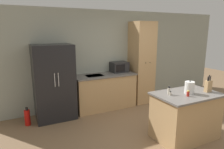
{
  "coord_description": "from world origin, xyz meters",
  "views": [
    {
      "loc": [
        -2.71,
        -2.7,
        2.06
      ],
      "look_at": [
        -0.68,
        1.4,
        1.05
      ],
      "focal_mm": 32.0,
      "sensor_mm": 36.0,
      "label": 1
    }
  ],
  "objects_px": {
    "knife_block": "(208,86)",
    "spice_bottle_tall_dark": "(188,94)",
    "kettle": "(189,88)",
    "pantry_cabinet": "(141,63)",
    "fire_extinguisher": "(27,117)",
    "refrigerator": "(54,82)",
    "spice_bottle_amber_oil": "(169,91)",
    "microwave": "(119,67)",
    "spice_bottle_short_red": "(170,93)"
  },
  "relations": [
    {
      "from": "knife_block",
      "to": "kettle",
      "type": "height_order",
      "value": "knife_block"
    },
    {
      "from": "spice_bottle_tall_dark",
      "to": "pantry_cabinet",
      "type": "bearing_deg",
      "value": 76.69
    },
    {
      "from": "spice_bottle_amber_oil",
      "to": "knife_block",
      "type": "bearing_deg",
      "value": -14.51
    },
    {
      "from": "knife_block",
      "to": "kettle",
      "type": "relative_size",
      "value": 1.29
    },
    {
      "from": "spice_bottle_tall_dark",
      "to": "refrigerator",
      "type": "bearing_deg",
      "value": 131.96
    },
    {
      "from": "spice_bottle_amber_oil",
      "to": "kettle",
      "type": "distance_m",
      "value": 0.4
    },
    {
      "from": "spice_bottle_amber_oil",
      "to": "fire_extinguisher",
      "type": "height_order",
      "value": "spice_bottle_amber_oil"
    },
    {
      "from": "knife_block",
      "to": "spice_bottle_tall_dark",
      "type": "height_order",
      "value": "knife_block"
    },
    {
      "from": "refrigerator",
      "to": "pantry_cabinet",
      "type": "xyz_separation_m",
      "value": [
        2.49,
        0.06,
        0.27
      ]
    },
    {
      "from": "pantry_cabinet",
      "to": "knife_block",
      "type": "bearing_deg",
      "value": -89.36
    },
    {
      "from": "refrigerator",
      "to": "spice_bottle_tall_dark",
      "type": "xyz_separation_m",
      "value": [
        1.96,
        -2.18,
        0.07
      ]
    },
    {
      "from": "refrigerator",
      "to": "spice_bottle_amber_oil",
      "type": "distance_m",
      "value": 2.61
    },
    {
      "from": "refrigerator",
      "to": "kettle",
      "type": "height_order",
      "value": "refrigerator"
    },
    {
      "from": "kettle",
      "to": "spice_bottle_short_red",
      "type": "bearing_deg",
      "value": 170.53
    },
    {
      "from": "refrigerator",
      "to": "kettle",
      "type": "bearing_deg",
      "value": -44.55
    },
    {
      "from": "spice_bottle_tall_dark",
      "to": "kettle",
      "type": "xyz_separation_m",
      "value": [
        0.14,
        0.11,
        0.06
      ]
    },
    {
      "from": "refrigerator",
      "to": "microwave",
      "type": "distance_m",
      "value": 1.84
    },
    {
      "from": "spice_bottle_tall_dark",
      "to": "fire_extinguisher",
      "type": "height_order",
      "value": "spice_bottle_tall_dark"
    },
    {
      "from": "pantry_cabinet",
      "to": "fire_extinguisher",
      "type": "xyz_separation_m",
      "value": [
        -3.14,
        -0.2,
        -0.97
      ]
    },
    {
      "from": "spice_bottle_tall_dark",
      "to": "knife_block",
      "type": "bearing_deg",
      "value": 2.96
    },
    {
      "from": "spice_bottle_amber_oil",
      "to": "kettle",
      "type": "height_order",
      "value": "kettle"
    },
    {
      "from": "microwave",
      "to": "spice_bottle_short_red",
      "type": "bearing_deg",
      "value": -92.89
    },
    {
      "from": "spice_bottle_amber_oil",
      "to": "refrigerator",
      "type": "bearing_deg",
      "value": 131.57
    },
    {
      "from": "microwave",
      "to": "spice_bottle_short_red",
      "type": "distance_m",
      "value": 2.17
    },
    {
      "from": "refrigerator",
      "to": "knife_block",
      "type": "bearing_deg",
      "value": -40.55
    },
    {
      "from": "refrigerator",
      "to": "fire_extinguisher",
      "type": "distance_m",
      "value": 0.96
    },
    {
      "from": "spice_bottle_tall_dark",
      "to": "fire_extinguisher",
      "type": "relative_size",
      "value": 0.26
    },
    {
      "from": "refrigerator",
      "to": "fire_extinguisher",
      "type": "relative_size",
      "value": 4.22
    },
    {
      "from": "kettle",
      "to": "fire_extinguisher",
      "type": "relative_size",
      "value": 0.61
    },
    {
      "from": "knife_block",
      "to": "refrigerator",
      "type": "bearing_deg",
      "value": 139.45
    },
    {
      "from": "fire_extinguisher",
      "to": "pantry_cabinet",
      "type": "bearing_deg",
      "value": 3.67
    },
    {
      "from": "pantry_cabinet",
      "to": "spice_bottle_amber_oil",
      "type": "xyz_separation_m",
      "value": [
        -0.76,
        -2.01,
        -0.18
      ]
    },
    {
      "from": "pantry_cabinet",
      "to": "microwave",
      "type": "height_order",
      "value": "pantry_cabinet"
    },
    {
      "from": "pantry_cabinet",
      "to": "fire_extinguisher",
      "type": "height_order",
      "value": "pantry_cabinet"
    },
    {
      "from": "refrigerator",
      "to": "spice_bottle_short_red",
      "type": "xyz_separation_m",
      "value": [
        1.71,
        -2.01,
        0.06
      ]
    },
    {
      "from": "spice_bottle_amber_oil",
      "to": "kettle",
      "type": "xyz_separation_m",
      "value": [
        0.38,
        -0.12,
        0.04
      ]
    },
    {
      "from": "pantry_cabinet",
      "to": "knife_block",
      "type": "distance_m",
      "value": 2.22
    },
    {
      "from": "microwave",
      "to": "kettle",
      "type": "xyz_separation_m",
      "value": [
        0.29,
        -2.23,
        -0.05
      ]
    },
    {
      "from": "kettle",
      "to": "spice_bottle_amber_oil",
      "type": "bearing_deg",
      "value": 161.72
    },
    {
      "from": "knife_block",
      "to": "fire_extinguisher",
      "type": "distance_m",
      "value": 3.84
    },
    {
      "from": "knife_block",
      "to": "spice_bottle_amber_oil",
      "type": "bearing_deg",
      "value": 165.49
    },
    {
      "from": "spice_bottle_tall_dark",
      "to": "kettle",
      "type": "distance_m",
      "value": 0.19
    },
    {
      "from": "spice_bottle_tall_dark",
      "to": "spice_bottle_short_red",
      "type": "height_order",
      "value": "spice_bottle_tall_dark"
    },
    {
      "from": "refrigerator",
      "to": "microwave",
      "type": "bearing_deg",
      "value": 4.88
    },
    {
      "from": "microwave",
      "to": "spice_bottle_tall_dark",
      "type": "bearing_deg",
      "value": -86.45
    },
    {
      "from": "spice_bottle_tall_dark",
      "to": "fire_extinguisher",
      "type": "bearing_deg",
      "value": 141.93
    },
    {
      "from": "refrigerator",
      "to": "spice_bottle_tall_dark",
      "type": "distance_m",
      "value": 2.94
    },
    {
      "from": "spice_bottle_amber_oil",
      "to": "kettle",
      "type": "bearing_deg",
      "value": -18.28
    },
    {
      "from": "spice_bottle_tall_dark",
      "to": "fire_extinguisher",
      "type": "distance_m",
      "value": 3.4
    },
    {
      "from": "microwave",
      "to": "spice_bottle_amber_oil",
      "type": "bearing_deg",
      "value": -92.39
    }
  ]
}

